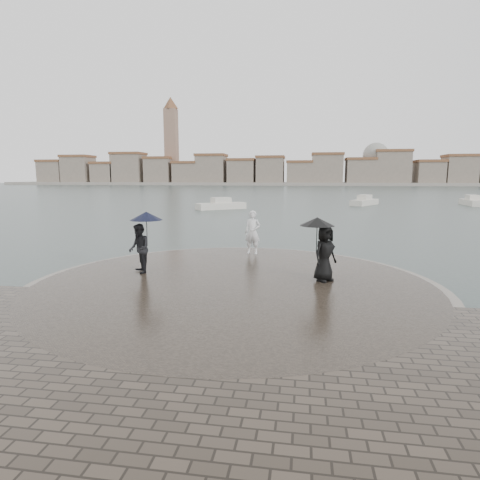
# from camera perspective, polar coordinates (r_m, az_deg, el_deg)

# --- Properties ---
(ground) EXTENTS (400.00, 400.00, 0.00)m
(ground) POSITION_cam_1_polar(r_m,az_deg,el_deg) (9.14, -4.88, -13.75)
(ground) COLOR #2B3835
(ground) RESTS_ON ground
(kerb_ring) EXTENTS (12.50, 12.50, 0.32)m
(kerb_ring) POSITION_cam_1_polar(r_m,az_deg,el_deg) (12.32, -0.96, -6.87)
(kerb_ring) COLOR gray
(kerb_ring) RESTS_ON ground
(quay_tip) EXTENTS (11.90, 11.90, 0.36)m
(quay_tip) POSITION_cam_1_polar(r_m,az_deg,el_deg) (12.32, -0.96, -6.78)
(quay_tip) COLOR #2D261E
(quay_tip) RESTS_ON ground
(statue) EXTENTS (0.71, 0.53, 1.80)m
(statue) POSITION_cam_1_polar(r_m,az_deg,el_deg) (16.55, 1.82, 1.10)
(statue) COLOR silver
(statue) RESTS_ON quay_tip
(visitor_left) EXTENTS (1.27, 1.14, 2.04)m
(visitor_left) POSITION_cam_1_polar(r_m,az_deg,el_deg) (13.59, -13.88, 0.09)
(visitor_left) COLOR black
(visitor_left) RESTS_ON quay_tip
(visitor_right) EXTENTS (1.28, 1.13, 1.95)m
(visitor_right) POSITION_cam_1_polar(r_m,az_deg,el_deg) (12.45, 11.66, -0.62)
(visitor_right) COLOR black
(visitor_right) RESTS_ON quay_tip
(far_skyline) EXTENTS (260.00, 20.00, 37.00)m
(far_skyline) POSITION_cam_1_polar(r_m,az_deg,el_deg) (169.10, 6.31, 9.64)
(far_skyline) COLOR gray
(far_skyline) RESTS_ON ground
(boats) EXTENTS (33.35, 16.07, 1.50)m
(boats) POSITION_cam_1_polar(r_m,az_deg,el_deg) (50.30, 16.45, 5.03)
(boats) COLOR beige
(boats) RESTS_ON ground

